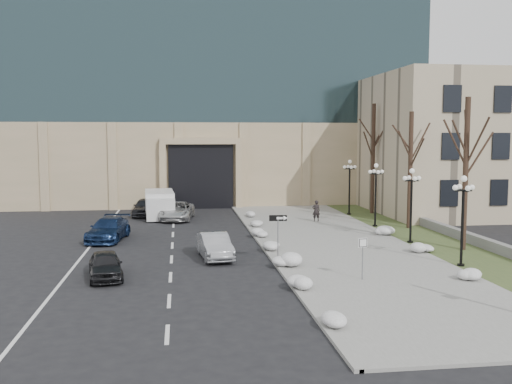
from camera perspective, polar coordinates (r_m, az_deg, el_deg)
ground at (r=22.99m, az=8.00°, el=-11.53°), size 160.00×160.00×0.00m
sidewalk at (r=37.01m, az=7.36°, el=-4.85°), size 9.00×40.00×0.12m
curb at (r=36.11m, az=0.42°, el=-5.05°), size 0.30×40.00×0.14m
grass_strip at (r=39.19m, az=16.60°, el=-4.47°), size 4.00×40.00×0.10m
stone_wall at (r=41.77m, az=17.99°, el=-3.48°), size 0.50×30.00×0.70m
office_tower at (r=65.89m, az=-4.26°, el=15.87°), size 40.00×24.70×36.00m
classical_building at (r=56.55m, az=22.07°, el=4.45°), size 22.00×18.12×12.00m
car_a at (r=28.24m, az=-14.83°, el=-7.07°), size 2.10×3.97×1.29m
car_b at (r=31.75m, az=-4.16°, el=-5.38°), size 2.00×4.45×1.42m
car_c at (r=38.25m, az=-14.54°, el=-3.62°), size 2.77×5.28×1.46m
car_d at (r=46.51m, az=-7.90°, el=-1.88°), size 3.10×5.48×1.44m
car_e at (r=49.26m, az=-11.02°, el=-1.48°), size 2.20×4.58×1.51m
pedestrian at (r=44.62m, az=6.03°, el=-1.88°), size 0.62×0.42×1.66m
box_truck at (r=48.35m, az=-9.62°, el=-1.26°), size 2.71×6.78×2.11m
one_way_sign at (r=30.01m, az=2.52°, el=-3.19°), size 0.98×0.28×2.62m
keep_sign at (r=26.90m, az=10.63°, el=-5.70°), size 0.44×0.11×2.07m
snow_clump_a at (r=20.55m, az=8.58°, el=-12.76°), size 1.10×1.60×0.36m
snow_clump_b at (r=25.53m, az=4.19°, el=-9.05°), size 1.10×1.60×0.36m
snow_clump_c at (r=29.06m, az=3.34°, el=-7.23°), size 1.10×1.60×0.36m
snow_clump_d at (r=33.68m, az=1.32°, el=-5.43°), size 1.10×1.60×0.36m
snow_clump_e at (r=37.60m, az=0.34°, el=-4.26°), size 1.10×1.60×0.36m
snow_clump_f at (r=42.24m, az=0.11°, el=-3.17°), size 1.10×1.60×0.36m
snow_clump_g at (r=46.98m, az=-0.79°, el=-2.28°), size 1.10×1.60×0.36m
snow_clump_h at (r=28.56m, az=20.61°, el=-7.81°), size 1.10×1.60×0.36m
snow_clump_i at (r=34.06m, az=16.31°, el=-5.54°), size 1.10×1.60×0.36m
snow_clump_j at (r=39.34m, az=12.48°, el=-3.96°), size 1.10×1.60×0.36m
lamppost_a at (r=30.90m, az=19.98°, el=-1.57°), size 1.18×1.18×4.76m
lamppost_b at (r=36.74m, az=15.28°, el=-0.33°), size 1.18×1.18×4.76m
lamppost_c at (r=42.77m, az=11.89°, el=0.56°), size 1.18×1.18×4.76m
lamppost_d at (r=48.92m, az=9.34°, el=1.23°), size 1.18×1.18×4.76m
tree_near at (r=35.25m, az=20.29°, el=3.76°), size 3.20×3.20×9.00m
tree_mid at (r=42.49m, az=15.21°, el=3.74°), size 3.20×3.20×8.50m
tree_far at (r=49.94m, az=11.65°, el=4.82°), size 3.20×3.20×9.50m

